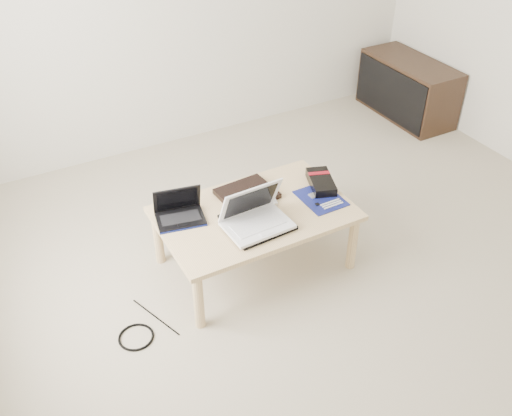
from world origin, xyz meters
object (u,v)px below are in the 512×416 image
coffee_table (255,218)px  white_laptop (255,217)px  netbook (179,212)px  media_cabinet (407,89)px  gpu_box (321,182)px

coffee_table → white_laptop: 0.19m
coffee_table → white_laptop: size_ratio=2.99×
netbook → coffee_table: bearing=-20.2°
media_cabinet → netbook: netbook is taller
netbook → white_laptop: 0.44m
coffee_table → netbook: bearing=159.8°
coffee_table → gpu_box: gpu_box is taller
coffee_table → media_cabinet: bearing=27.8°
netbook → gpu_box: 0.89m
coffee_table → white_laptop: white_laptop is taller
coffee_table → media_cabinet: 2.41m
white_laptop → gpu_box: white_laptop is taller
netbook → media_cabinet: bearing=21.1°
white_laptop → gpu_box: 0.57m
coffee_table → netbook: 0.44m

